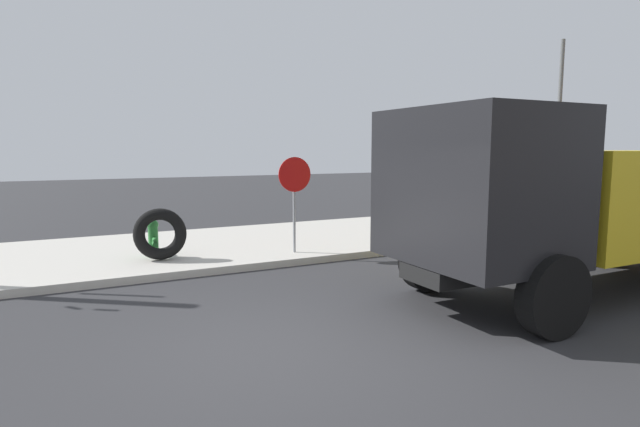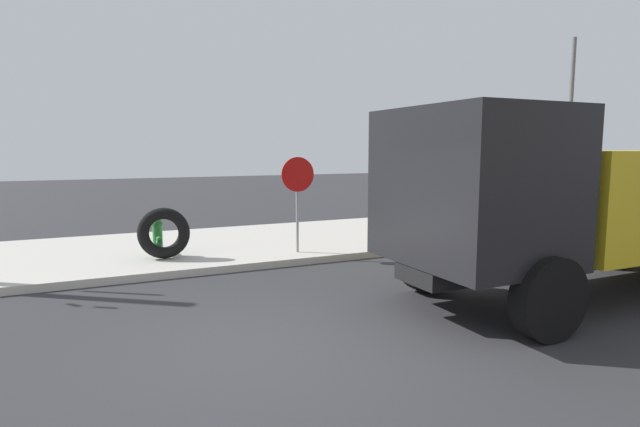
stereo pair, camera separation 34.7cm
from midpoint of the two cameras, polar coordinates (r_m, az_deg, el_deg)
name	(u,v)px [view 1 (the left image)]	position (r m, az deg, el deg)	size (l,w,h in m)	color
ground_plane	(277,350)	(6.48, -6.38, -14.84)	(80.00, 80.00, 0.00)	#2D2D30
sidewalk_curb	(171,250)	(12.53, -17.08, -3.96)	(36.00, 5.00, 0.15)	#BCB7AD
fire_hydrant	(153,237)	(11.47, -18.91, -2.49)	(0.24, 0.53, 0.80)	#2D8438
loose_tire	(160,234)	(11.09, -18.25, -2.20)	(1.06, 1.06, 0.24)	black
stop_sign	(294,187)	(11.22, -3.75, 3.00)	(0.76, 0.08, 2.11)	gray
dump_truck_yellow	(580,199)	(9.44, 26.07, 1.50)	(7.02, 2.84, 3.00)	gold
street_light_pole	(558,135)	(16.22, 24.40, 7.92)	(0.12, 0.12, 5.34)	#595B5E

